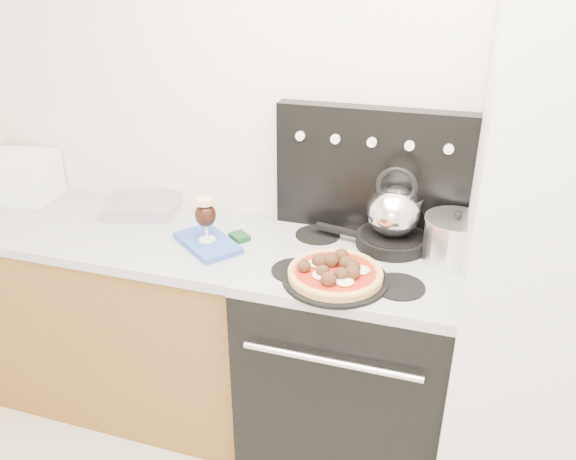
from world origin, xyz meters
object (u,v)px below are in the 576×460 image
at_px(oven_mitt, 207,243).
at_px(stock_pot, 454,241).
at_px(toaster_oven, 17,176).
at_px(beer_glass, 206,219).
at_px(pizza_pan, 335,279).
at_px(pizza, 335,271).
at_px(fridge, 563,285).
at_px(skillet, 392,241).
at_px(base_cabinet, 116,315).
at_px(tea_kettle, 395,208).
at_px(stove_body, 348,362).

xyz_separation_m(oven_mitt, stock_pot, (0.93, 0.13, 0.09)).
distance_m(toaster_oven, oven_mitt, 1.08).
height_order(beer_glass, pizza_pan, beer_glass).
xyz_separation_m(pizza_pan, stock_pot, (0.38, 0.27, 0.07)).
distance_m(oven_mitt, pizza, 0.57).
xyz_separation_m(fridge, skillet, (-0.59, 0.17, -0.01)).
height_order(toaster_oven, pizza, toaster_oven).
bearing_deg(stock_pot, base_cabinet, -177.08).
relative_size(fridge, skillet, 6.98).
xyz_separation_m(base_cabinet, tea_kettle, (1.22, 0.12, 0.65)).
relative_size(base_cabinet, tea_kettle, 6.35).
bearing_deg(pizza_pan, tea_kettle, 64.47).
distance_m(toaster_oven, stock_pot, 1.98).
height_order(fridge, toaster_oven, fridge).
relative_size(toaster_oven, beer_glass, 1.86).
bearing_deg(toaster_oven, fridge, -14.15).
xyz_separation_m(toaster_oven, beer_glass, (1.06, -0.19, 0.01)).
height_order(fridge, beer_glass, fridge).
bearing_deg(skillet, pizza, -115.53).
xyz_separation_m(beer_glass, skillet, (0.70, 0.17, -0.07)).
relative_size(oven_mitt, pizza_pan, 0.77).
bearing_deg(pizza, base_cabinet, 169.73).
relative_size(oven_mitt, skillet, 1.05).
xyz_separation_m(base_cabinet, pizza_pan, (1.07, -0.19, 0.50)).
bearing_deg(stove_body, beer_glass, -177.20).
xyz_separation_m(oven_mitt, beer_glass, (0.00, 0.00, 0.10)).
bearing_deg(pizza_pan, stock_pot, 35.29).
xyz_separation_m(stove_body, pizza, (-0.04, -0.17, 0.51)).
distance_m(tea_kettle, stock_pot, 0.25).
xyz_separation_m(beer_glass, stock_pot, (0.93, 0.13, -0.01)).
bearing_deg(toaster_oven, pizza_pan, -21.28).
xyz_separation_m(toaster_oven, pizza, (1.60, -0.34, -0.05)).
distance_m(base_cabinet, stock_pot, 1.56).
distance_m(toaster_oven, beer_glass, 1.07).
distance_m(pizza_pan, skillet, 0.35).
xyz_separation_m(fridge, pizza, (-0.74, -0.14, 0.00)).
relative_size(stove_body, skillet, 3.23).
height_order(base_cabinet, stove_body, stove_body).
xyz_separation_m(pizza, stock_pot, (0.38, 0.27, 0.05)).
relative_size(pizza_pan, skillet, 1.36).
distance_m(beer_glass, skillet, 0.72).
bearing_deg(oven_mitt, stock_pot, 7.84).
xyz_separation_m(oven_mitt, pizza_pan, (0.55, -0.14, 0.01)).
bearing_deg(stove_body, pizza, -101.78).
height_order(pizza, stock_pot, stock_pot).
relative_size(toaster_oven, oven_mitt, 1.18).
relative_size(fridge, toaster_oven, 5.66).
bearing_deg(pizza, tea_kettle, 64.47).
distance_m(oven_mitt, pizza_pan, 0.56).
relative_size(stove_body, pizza_pan, 2.39).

